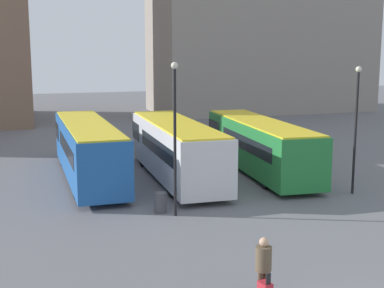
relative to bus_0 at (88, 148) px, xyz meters
name	(u,v)px	position (x,y,z in m)	size (l,w,h in m)	color
building_block_right	(261,5)	(23.31, 27.68, 10.14)	(24.11, 10.95, 23.55)	gray
bus_0	(88,148)	(0.00, 0.00, 0.00)	(2.55, 12.11, 2.99)	#1E56A3
bus_1	(175,148)	(4.42, -1.37, 0.01)	(3.06, 11.62, 3.01)	silver
bus_2	(259,144)	(9.33, -1.25, -0.07)	(3.50, 12.12, 2.87)	#237A38
traveler	(263,262)	(2.59, -15.62, -0.61)	(0.51, 0.51, 1.72)	#4C3828
lamp_post_1	(175,128)	(2.48, -7.75, 2.00)	(0.28, 0.28, 6.25)	black
lamp_post_2	(356,120)	(11.46, -7.09, 1.87)	(0.28, 0.28, 5.99)	black
trash_bin	(161,202)	(2.03, -7.10, -1.21)	(0.52, 0.52, 0.85)	#47474C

